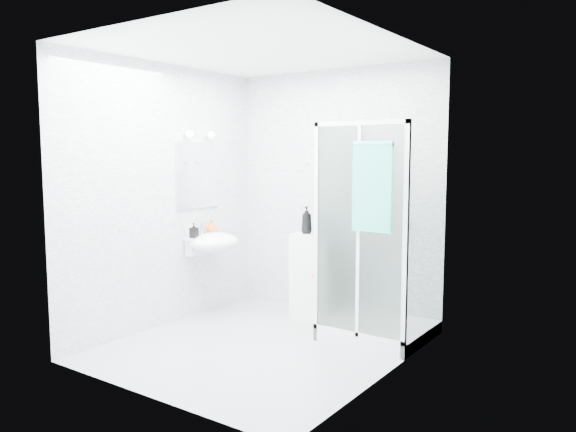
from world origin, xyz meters
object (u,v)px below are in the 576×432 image
Objects in this scene: soap_dispenser_orange at (212,227)px; shower_enclosure at (368,291)px; shampoo_bottle_b at (321,221)px; soap_dispenser_black at (194,230)px; storage_cabinet at (313,276)px; shampoo_bottle_a at (307,220)px; hand_towel at (373,185)px; wall_basin at (213,242)px.

shower_enclosure is at bearing 6.33° from soap_dispenser_orange.
soap_dispenser_black is (-1.04, -0.79, -0.09)m from shampoo_bottle_b.
shower_enclosure is at bearing -17.05° from storage_cabinet.
shampoo_bottle_b is at bearing 35.99° from shampoo_bottle_a.
hand_towel is at bearing -32.23° from storage_cabinet.
soap_dispenser_orange is 0.31m from soap_dispenser_black.
shampoo_bottle_b is (0.12, 0.09, -0.01)m from shampoo_bottle_a.
wall_basin is 0.25m from soap_dispenser_black.
wall_basin is 1.96× the size of shampoo_bottle_a.
hand_towel reaches higher than soap_dispenser_black.
storage_cabinet is 0.60m from shampoo_bottle_a.
shampoo_bottle_a is at bearing -135.33° from storage_cabinet.
shower_enclosure is 1.03m from shampoo_bottle_a.
soap_dispenser_black is (-0.08, -0.19, 0.14)m from wall_basin.
shampoo_bottle_b is at bearing 29.90° from storage_cabinet.
hand_towel is 4.87× the size of soap_dispenser_black.
shampoo_bottle_b is at bearing 157.47° from shower_enclosure.
hand_towel is 1.23m from shampoo_bottle_b.
shampoo_bottle_b is at bearing 37.19° from soap_dispenser_black.
storage_cabinet is at bearing 43.56° from shampoo_bottle_a.
shower_enclosure is 1.72m from wall_basin.
wall_basin is 1.02m from shampoo_bottle_a.
shampoo_bottle_b reaches higher than soap_dispenser_orange.
shampoo_bottle_b is (0.07, 0.04, 0.58)m from storage_cabinet.
storage_cabinet is 1.33m from soap_dispenser_black.
shampoo_bottle_a is at bearing -144.01° from shampoo_bottle_b.
soap_dispenser_orange is (-1.01, -0.45, 0.49)m from storage_cabinet.
shampoo_bottle_a is at bearing 150.10° from hand_towel.
storage_cabinet is 1.56m from hand_towel.
shampoo_bottle_b is at bearing 143.22° from hand_towel.
wall_basin is at bearing -169.19° from shower_enclosure.
soap_dispenser_orange is at bearing -155.17° from storage_cabinet.
wall_basin is 3.55× the size of soap_dispenser_orange.
shampoo_bottle_b reaches higher than storage_cabinet.
hand_towel is 2.93× the size of shampoo_bottle_b.
storage_cabinet is 5.77× the size of soap_dispenser_black.
shower_enclosure is at bearing -22.53° from shampoo_bottle_b.
shampoo_bottle_a is (-1.04, 0.60, -0.42)m from hand_towel.
hand_towel is at bearing -2.58° from wall_basin.
shampoo_bottle_a is 1.04m from soap_dispenser_orange.
wall_basin is at bearing -146.65° from storage_cabinet.
shower_enclosure is 1.87m from soap_dispenser_black.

